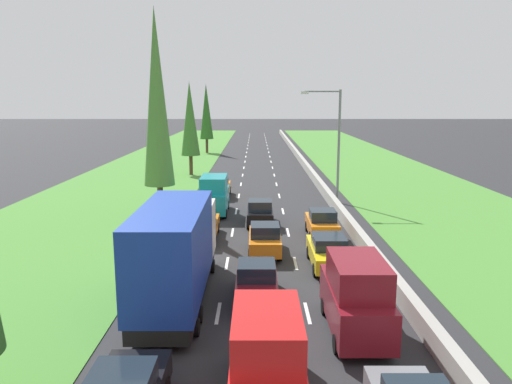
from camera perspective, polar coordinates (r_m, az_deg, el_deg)
name	(u,v)px	position (r m, az deg, el deg)	size (l,w,h in m)	color
ground_plane	(257,165)	(63.82, 0.12, 3.16)	(300.00, 300.00, 0.00)	#28282B
grass_verge_left	(158,164)	(65.00, -11.12, 3.11)	(14.00, 140.00, 0.04)	#478433
grass_verge_right	(369,164)	(65.47, 12.80, 3.10)	(14.00, 140.00, 0.04)	#478433
median_barrier	(301,161)	(64.04, 5.23, 3.52)	(0.44, 120.00, 0.85)	#9E9B93
lane_markings	(257,165)	(63.82, 0.12, 3.16)	(3.64, 116.00, 0.01)	white
maroon_van_right_lane	(355,296)	(18.31, 11.27, -11.60)	(1.96, 4.90, 2.82)	maroon
yellow_sedan_right_lane	(327,251)	(25.14, 8.18, -6.73)	(1.82, 4.50, 1.64)	yellow
blue_box_truck_left_lane	(175,251)	(20.64, -9.21, -6.65)	(2.46, 9.40, 4.18)	black
orange_sedan_left_lane	(201,226)	(29.95, -6.31, -3.86)	(1.82, 4.50, 1.64)	orange
red_van_centre_lane	(266,358)	(14.09, 1.12, -18.51)	(1.96, 4.90, 2.82)	red
teal_van_left_lane	(213,195)	(36.27, -4.92, -0.34)	(1.96, 4.90, 2.82)	teal
orange_hatchback_left_lane	(219,187)	(42.73, -4.30, 0.56)	(1.74, 3.90, 1.72)	orange
maroon_hatchback_centre_lane	(255,281)	(20.89, -0.06, -10.19)	(1.74, 3.90, 1.72)	maroon
orange_hatchback_centre_lane	(264,239)	(26.89, 0.90, -5.42)	(1.74, 3.90, 1.72)	orange
orange_hatchback_right_lane	(321,223)	(30.52, 7.45, -3.56)	(1.74, 3.90, 1.72)	orange
black_hatchback_centre_lane	(259,212)	(33.08, 0.33, -2.36)	(1.74, 3.90, 1.72)	black
poplar_tree_second	(156,98)	(35.84, -11.42, 10.47)	(2.16, 2.16, 14.51)	#4C3823
poplar_tree_third	(189,119)	(54.95, -7.70, 8.28)	(2.05, 2.05, 10.16)	#4C3823
poplar_tree_fourth	(205,112)	(77.80, -5.83, 9.13)	(2.06, 2.06, 10.59)	#4C3823
street_light_mast	(334,138)	(40.17, 8.87, 6.15)	(3.20, 0.28, 9.00)	gray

